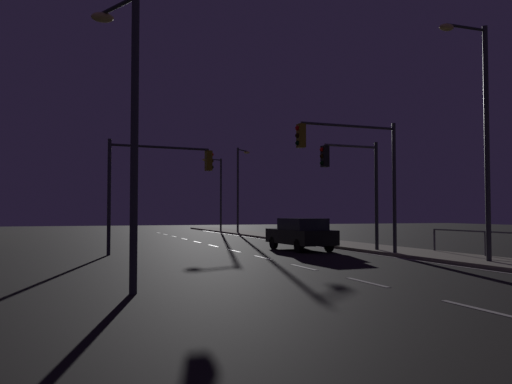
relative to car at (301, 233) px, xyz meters
name	(u,v)px	position (x,y,z in m)	size (l,w,h in m)	color
ground_plane	(259,257)	(-3.23, -2.88, -0.82)	(112.00, 112.00, 0.00)	black
sidewalk_right	(397,251)	(3.57, -2.88, -0.75)	(2.84, 77.00, 0.14)	gray
lane_markings_center	(234,251)	(-3.23, 0.62, -0.82)	(0.14, 50.00, 0.01)	silver
lane_edge_line	(317,247)	(1.90, 2.12, -0.82)	(0.14, 53.00, 0.01)	silver
car	(301,233)	(0.00, 0.00, 0.00)	(2.06, 4.49, 1.57)	black
traffic_light_overhead_east	(352,174)	(1.39, -2.62, 2.80)	(3.05, 0.39, 4.99)	#2D3033
traffic_light_far_left	(159,173)	(-6.95, 0.22, 2.81)	(4.88, 0.65, 5.08)	#38383D
traffic_light_far_right	(353,159)	(0.35, -4.50, 3.27)	(4.73, 0.35, 5.55)	#38383D
street_lamp_corner	(480,121)	(3.01, -8.79, 4.29)	(2.06, 0.36, 8.40)	#38383D
street_lamp_mid_block	(239,182)	(3.08, 19.81, 3.74)	(1.52, 1.30, 7.38)	#38383D
street_lamp_far_end	(128,111)	(-9.39, -11.04, 3.39)	(1.05, 1.58, 7.00)	#38383D
street_lamp_median	(218,187)	(2.34, 24.32, 3.52)	(2.14, 1.12, 6.89)	#38383D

